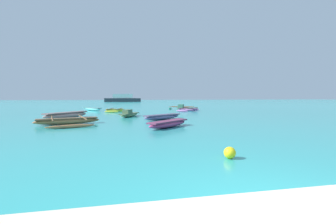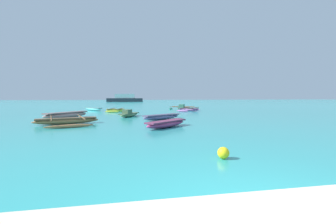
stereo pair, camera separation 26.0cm
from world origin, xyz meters
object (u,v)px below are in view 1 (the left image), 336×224
Objects in this scene: moored_boat_5 at (188,109)px; moored_boat_8 at (68,121)px; mooring_buoy_0 at (230,153)px; distant_ferry at (123,99)px; moored_boat_7 at (181,108)px; moored_boat_4 at (162,117)px; moored_boat_3 at (115,110)px; moored_boat_6 at (129,114)px; moored_boat_2 at (92,109)px; moored_boat_0 at (66,115)px; moored_boat_1 at (168,124)px.

moored_boat_5 is 15.80m from moored_boat_8.
distant_ferry reaches higher than mooring_buoy_0.
distant_ferry reaches higher than moored_boat_7.
moored_boat_7 is 18.42m from moored_boat_8.
moored_boat_7 is (4.83, 12.78, 0.03)m from moored_boat_4.
moored_boat_4 is at bearing -172.05° from moored_boat_7.
moored_boat_3 is 50.53m from distant_ferry.
moored_boat_6 is (-7.25, -6.49, 0.03)m from moored_boat_5.
moored_boat_2 is at bearing 106.16° from mooring_buoy_0.
moored_boat_4 is 10.00× the size of mooring_buoy_0.
moored_boat_5 is at bearing -23.99° from moored_boat_0.
moored_boat_7 is (11.67, 0.25, 0.03)m from moored_boat_2.
distant_ferry reaches higher than moored_boat_2.
moored_boat_8 is at bearing 171.02° from moored_boat_7.
moored_boat_0 is at bearing 128.00° from moored_boat_4.
moored_boat_6 is 0.24× the size of distant_ferry.
distant_ferry reaches higher than moored_boat_5.
mooring_buoy_0 is (6.86, -23.68, -0.05)m from moored_boat_2.
moored_boat_0 is 8.57m from moored_boat_3.
distant_ferry is at bearing 69.82° from moored_boat_8.
moored_boat_1 is at bearing -129.70° from moored_boat_4.
moored_boat_4 is (7.48, -2.39, -0.06)m from moored_boat_0.
moored_boat_3 is at bearing 60.99° from moored_boat_8.
moored_boat_2 reaches higher than moored_boat_3.
moored_boat_8 reaches higher than moored_boat_1.
moored_boat_8 is at bearing -94.69° from moored_boat_5.
moored_boat_3 is 1.20× the size of moored_boat_4.
moored_boat_8 is (-2.49, -11.99, 0.05)m from moored_boat_3.
moored_boat_4 is 0.28× the size of distant_ferry.
moored_boat_0 is at bearing -104.31° from moored_boat_3.
moored_boat_3 is at bearing 100.51° from mooring_buoy_0.
moored_boat_4 reaches higher than mooring_buoy_0.
moored_boat_7 reaches higher than moored_boat_4.
moored_boat_6 is at bearing -14.37° from moored_boat_2.
moored_boat_2 is (-6.42, 16.95, -0.00)m from moored_boat_1.
moored_boat_5 reaches higher than moored_boat_4.
moored_boat_8 is (-6.00, 2.61, -0.01)m from moored_boat_1.
moored_boat_1 reaches higher than moored_boat_4.
moored_boat_7 is at bearing 129.62° from moored_boat_5.
moored_boat_2 is at bearing 68.72° from moored_boat_1.
moored_boat_0 is at bearing -42.32° from moored_boat_2.
mooring_buoy_0 is at bearing -162.69° from moored_boat_7.
moored_boat_3 is at bearing 135.18° from moored_boat_7.
moored_boat_5 is at bearing 35.99° from moored_boat_2.
moored_boat_3 is 10.91m from moored_boat_4.
moored_boat_6 is at bearing 100.10° from mooring_buoy_0.
distant_ferry is at bearing 92.62° from mooring_buoy_0.
moored_boat_0 reaches higher than moored_boat_4.
moored_boat_1 is 4.44m from moored_boat_4.
moored_boat_2 is 0.98× the size of moored_boat_4.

